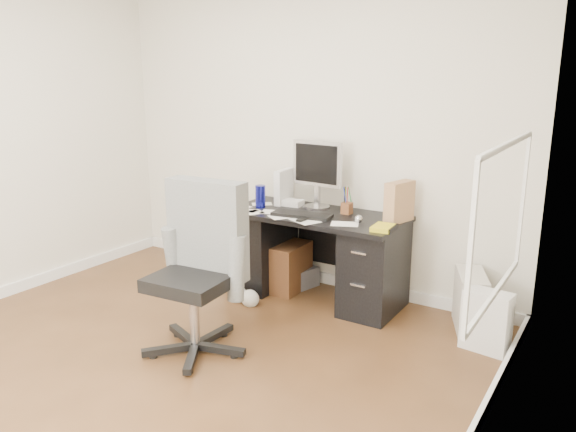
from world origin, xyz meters
name	(u,v)px	position (x,y,z in m)	size (l,w,h in m)	color
ground	(152,369)	(0.00, 0.00, 0.00)	(4.00, 4.00, 0.00)	#462C16
room_shell	(142,114)	(0.03, 0.03, 1.66)	(4.02, 4.02, 2.71)	silver
desk	(315,253)	(0.30, 1.65, 0.40)	(1.50, 0.70, 0.75)	black
loose_papers	(292,211)	(0.10, 1.60, 0.75)	(1.10, 0.60, 0.00)	silver
lcd_monitor	(317,175)	(0.22, 1.81, 1.05)	(0.47, 0.27, 0.60)	#B2B1B6
keyboard	(302,215)	(0.26, 1.49, 0.76)	(0.49, 0.17, 0.03)	black
computer_mouse	(359,219)	(0.74, 1.56, 0.78)	(0.06, 0.06, 0.06)	#B2B1B6
travel_mug	(260,196)	(-0.21, 1.58, 0.85)	(0.09, 0.09, 0.20)	navy
white_binder	(284,187)	(-0.12, 1.82, 0.90)	(0.12, 0.27, 0.31)	white
magazine_file	(399,202)	(0.99, 1.76, 0.91)	(0.14, 0.28, 0.32)	#A2784E
pen_cup	(347,200)	(0.53, 1.77, 0.87)	(0.10, 0.10, 0.23)	brown
yellow_book	(384,228)	(0.99, 1.47, 0.77)	(0.16, 0.20, 0.03)	gold
paper_remote	(305,220)	(0.35, 1.39, 0.76)	(0.24, 0.19, 0.02)	silver
office_chair	(192,271)	(0.08, 0.34, 0.59)	(0.67, 0.67, 1.19)	#505250
pc_tower	(470,301)	(1.60, 1.73, 0.22)	(0.20, 0.44, 0.44)	beige
shopping_bag	(486,321)	(1.79, 1.44, 0.22)	(0.32, 0.23, 0.44)	silver
wicker_basket	(281,265)	(-0.06, 1.67, 0.21)	(0.42, 0.42, 0.42)	#482A15
desk_printer	(299,275)	(0.03, 1.83, 0.09)	(0.30, 0.25, 0.18)	slate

